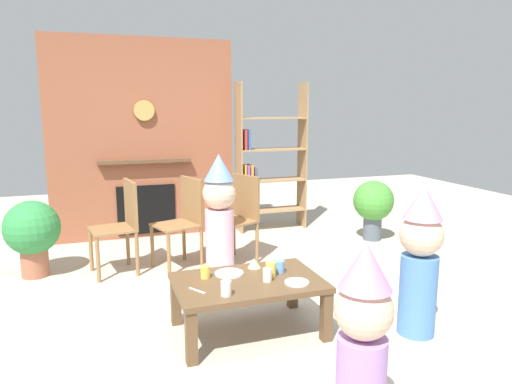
{
  "coord_description": "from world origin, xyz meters",
  "views": [
    {
      "loc": [
        -1.11,
        -3.26,
        1.6
      ],
      "look_at": [
        0.15,
        0.4,
        0.89
      ],
      "focal_mm": 32.94,
      "sensor_mm": 36.0,
      "label": 1
    }
  ],
  "objects_px": {
    "bookshelf": "(266,164)",
    "coffee_table": "(248,288)",
    "paper_plate_rear": "(229,273)",
    "dining_chair_right": "(239,213)",
    "child_with_cone_hat": "(363,339)",
    "dining_chair_middle": "(184,217)",
    "paper_cup_near_left": "(280,267)",
    "child_in_pink": "(420,257)",
    "potted_plant_tall": "(373,204)",
    "paper_cup_far_left": "(271,270)",
    "birthday_cake_slice": "(254,263)",
    "potted_plant_short": "(32,231)",
    "dining_chair_left": "(122,221)",
    "paper_cup_center": "(226,288)",
    "paper_plate_front": "(297,282)",
    "child_by_the_chairs": "(219,210)",
    "paper_cup_far_right": "(267,275)",
    "paper_cup_near_right": "(205,272)"
  },
  "relations": [
    {
      "from": "paper_cup_near_left",
      "to": "child_in_pink",
      "type": "xyz_separation_m",
      "value": [
        0.86,
        -0.48,
        0.13
      ]
    },
    {
      "from": "coffee_table",
      "to": "paper_cup_far_right",
      "type": "height_order",
      "value": "paper_cup_far_right"
    },
    {
      "from": "paper_plate_front",
      "to": "child_by_the_chairs",
      "type": "bearing_deg",
      "value": 96.45
    },
    {
      "from": "birthday_cake_slice",
      "to": "child_with_cone_hat",
      "type": "relative_size",
      "value": 0.1
    },
    {
      "from": "child_in_pink",
      "to": "child_by_the_chairs",
      "type": "height_order",
      "value": "child_by_the_chairs"
    },
    {
      "from": "child_with_cone_hat",
      "to": "potted_plant_tall",
      "type": "height_order",
      "value": "child_with_cone_hat"
    },
    {
      "from": "paper_cup_near_right",
      "to": "paper_cup_far_right",
      "type": "xyz_separation_m",
      "value": [
        0.4,
        -0.2,
        0.0
      ]
    },
    {
      "from": "bookshelf",
      "to": "coffee_table",
      "type": "distance_m",
      "value": 2.94
    },
    {
      "from": "dining_chair_right",
      "to": "potted_plant_tall",
      "type": "height_order",
      "value": "dining_chair_right"
    },
    {
      "from": "paper_cup_far_left",
      "to": "paper_cup_near_left",
      "type": "bearing_deg",
      "value": 34.34
    },
    {
      "from": "paper_cup_far_right",
      "to": "paper_plate_front",
      "type": "xyz_separation_m",
      "value": [
        0.18,
        -0.1,
        -0.04
      ]
    },
    {
      "from": "bookshelf",
      "to": "potted_plant_tall",
      "type": "xyz_separation_m",
      "value": [
        1.06,
        -0.89,
        -0.42
      ]
    },
    {
      "from": "paper_cup_far_left",
      "to": "dining_chair_middle",
      "type": "relative_size",
      "value": 0.12
    },
    {
      "from": "paper_plate_rear",
      "to": "dining_chair_middle",
      "type": "bearing_deg",
      "value": 92.92
    },
    {
      "from": "paper_plate_front",
      "to": "child_in_pink",
      "type": "xyz_separation_m",
      "value": [
        0.83,
        -0.24,
        0.17
      ]
    },
    {
      "from": "potted_plant_short",
      "to": "paper_cup_center",
      "type": "bearing_deg",
      "value": -55.3
    },
    {
      "from": "dining_chair_left",
      "to": "birthday_cake_slice",
      "type": "bearing_deg",
      "value": 113.31
    },
    {
      "from": "dining_chair_right",
      "to": "potted_plant_tall",
      "type": "xyz_separation_m",
      "value": [
        1.76,
        0.24,
        -0.07
      ]
    },
    {
      "from": "paper_cup_center",
      "to": "potted_plant_tall",
      "type": "distance_m",
      "value": 3.11
    },
    {
      "from": "paper_cup_near_right",
      "to": "dining_chair_middle",
      "type": "bearing_deg",
      "value": 85.51
    },
    {
      "from": "paper_cup_near_left",
      "to": "child_with_cone_hat",
      "type": "relative_size",
      "value": 0.09
    },
    {
      "from": "paper_plate_rear",
      "to": "child_in_pink",
      "type": "xyz_separation_m",
      "value": [
        1.22,
        -0.56,
        0.17
      ]
    },
    {
      "from": "child_with_cone_hat",
      "to": "child_in_pink",
      "type": "relative_size",
      "value": 0.92
    },
    {
      "from": "dining_chair_left",
      "to": "paper_cup_near_right",
      "type": "bearing_deg",
      "value": 98.64
    },
    {
      "from": "bookshelf",
      "to": "paper_cup_near_left",
      "type": "xyz_separation_m",
      "value": [
        -0.84,
        -2.6,
        -0.42
      ]
    },
    {
      "from": "dining_chair_left",
      "to": "potted_plant_short",
      "type": "xyz_separation_m",
      "value": [
        -0.81,
        0.15,
        -0.07
      ]
    },
    {
      "from": "dining_chair_left",
      "to": "dining_chair_middle",
      "type": "relative_size",
      "value": 1.0
    },
    {
      "from": "paper_cup_near_left",
      "to": "dining_chair_right",
      "type": "relative_size",
      "value": 0.1
    },
    {
      "from": "paper_cup_far_left",
      "to": "paper_plate_rear",
      "type": "relative_size",
      "value": 0.52
    },
    {
      "from": "paper_plate_rear",
      "to": "dining_chair_right",
      "type": "height_order",
      "value": "dining_chair_right"
    },
    {
      "from": "birthday_cake_slice",
      "to": "potted_plant_short",
      "type": "relative_size",
      "value": 0.14
    },
    {
      "from": "child_in_pink",
      "to": "potted_plant_tall",
      "type": "xyz_separation_m",
      "value": [
        1.04,
        2.18,
        -0.12
      ]
    },
    {
      "from": "paper_cup_far_right",
      "to": "birthday_cake_slice",
      "type": "xyz_separation_m",
      "value": [
        0.0,
        0.3,
        -0.01
      ]
    },
    {
      "from": "coffee_table",
      "to": "paper_plate_front",
      "type": "xyz_separation_m",
      "value": [
        0.3,
        -0.17,
        0.07
      ]
    },
    {
      "from": "paper_cup_near_left",
      "to": "potted_plant_short",
      "type": "xyz_separation_m",
      "value": [
        -1.84,
        1.67,
        0.0
      ]
    },
    {
      "from": "paper_cup_near_left",
      "to": "birthday_cake_slice",
      "type": "relative_size",
      "value": 0.89
    },
    {
      "from": "child_with_cone_hat",
      "to": "dining_chair_middle",
      "type": "relative_size",
      "value": 1.11
    },
    {
      "from": "paper_cup_far_left",
      "to": "child_in_pink",
      "type": "xyz_separation_m",
      "value": [
        0.96,
        -0.41,
        0.12
      ]
    },
    {
      "from": "potted_plant_tall",
      "to": "dining_chair_left",
      "type": "bearing_deg",
      "value": -176.28
    },
    {
      "from": "child_with_cone_hat",
      "to": "potted_plant_short",
      "type": "distance_m",
      "value": 3.44
    },
    {
      "from": "birthday_cake_slice",
      "to": "paper_plate_rear",
      "type": "bearing_deg",
      "value": -161.18
    },
    {
      "from": "bookshelf",
      "to": "paper_plate_rear",
      "type": "relative_size",
      "value": 9.08
    },
    {
      "from": "paper_cup_near_right",
      "to": "paper_plate_front",
      "type": "bearing_deg",
      "value": -27.79
    },
    {
      "from": "paper_cup_center",
      "to": "dining_chair_middle",
      "type": "relative_size",
      "value": 0.11
    },
    {
      "from": "dining_chair_middle",
      "to": "dining_chair_right",
      "type": "distance_m",
      "value": 0.57
    },
    {
      "from": "dining_chair_middle",
      "to": "potted_plant_tall",
      "type": "bearing_deg",
      "value": 166.97
    },
    {
      "from": "child_by_the_chairs",
      "to": "dining_chair_middle",
      "type": "xyz_separation_m",
      "value": [
        -0.3,
        0.25,
        -0.1
      ]
    },
    {
      "from": "child_by_the_chairs",
      "to": "paper_cup_near_left",
      "type": "bearing_deg",
      "value": 12.02
    },
    {
      "from": "paper_plate_rear",
      "to": "dining_chair_right",
      "type": "bearing_deg",
      "value": 70.34
    },
    {
      "from": "paper_cup_near_left",
      "to": "dining_chair_right",
      "type": "height_order",
      "value": "dining_chair_right"
    }
  ]
}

